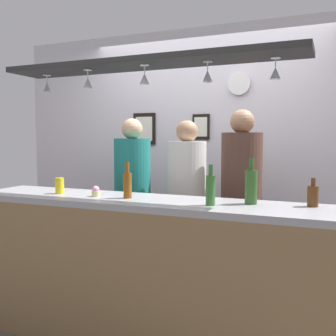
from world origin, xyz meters
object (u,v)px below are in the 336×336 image
at_px(person_middle_white_patterned_shirt, 187,194).
at_px(bottle_beer_amber_tall, 128,184).
at_px(drink_can, 60,186).
at_px(cupcake, 96,192).
at_px(picture_frame_caricature, 144,129).
at_px(bottle_beer_brown_stubby, 313,195).
at_px(wall_clock, 239,84).
at_px(person_right_brown_shirt, 241,191).
at_px(person_left_teal_shirt, 133,189).
at_px(bottle_champagne_green, 251,186).
at_px(bottle_beer_green_import, 210,189).
at_px(picture_frame_crest, 201,127).

xyz_separation_m(person_middle_white_patterned_shirt, bottle_beer_amber_tall, (-0.16, -0.79, 0.17)).
bearing_deg(drink_can, cupcake, -2.75).
relative_size(drink_can, picture_frame_caricature, 0.36).
bearing_deg(bottle_beer_brown_stubby, bottle_beer_amber_tall, -173.23).
bearing_deg(cupcake, picture_frame_caricature, 102.41).
distance_m(cupcake, wall_clock, 1.85).
xyz_separation_m(person_right_brown_shirt, bottle_beer_brown_stubby, (0.59, -0.64, 0.09)).
xyz_separation_m(person_left_teal_shirt, picture_frame_caricature, (-0.18, 0.62, 0.58)).
distance_m(bottle_beer_brown_stubby, picture_frame_caricature, 2.25).
bearing_deg(bottle_champagne_green, bottle_beer_brown_stubby, 7.88).
bearing_deg(person_left_teal_shirt, picture_frame_caricature, 106.44).
distance_m(person_left_teal_shirt, person_right_brown_shirt, 1.03).
relative_size(bottle_beer_green_import, bottle_beer_amber_tall, 1.00).
height_order(person_left_teal_shirt, wall_clock, wall_clock).
bearing_deg(cupcake, bottle_beer_amber_tall, 4.93).
relative_size(person_left_teal_shirt, person_right_brown_shirt, 0.97).
height_order(bottle_beer_green_import, cupcake, bottle_beer_green_import).
relative_size(person_right_brown_shirt, picture_frame_crest, 6.58).
bearing_deg(bottle_beer_amber_tall, picture_frame_crest, 86.75).
height_order(person_left_teal_shirt, cupcake, person_left_teal_shirt).
relative_size(person_left_teal_shirt, cupcake, 21.23).
bearing_deg(picture_frame_caricature, bottle_beer_amber_tall, -68.10).
distance_m(person_right_brown_shirt, bottle_champagne_green, 0.74).
distance_m(bottle_beer_brown_stubby, bottle_champagne_green, 0.38).
relative_size(bottle_beer_brown_stubby, picture_frame_caricature, 0.53).
bearing_deg(bottle_beer_brown_stubby, cupcake, -173.54).
xyz_separation_m(person_middle_white_patterned_shirt, cupcake, (-0.41, -0.81, 0.10)).
distance_m(bottle_beer_green_import, wall_clock, 1.70).
bearing_deg(bottle_beer_green_import, bottle_beer_amber_tall, 174.52).
bearing_deg(bottle_beer_amber_tall, picture_frame_caricature, 111.90).
distance_m(picture_frame_crest, wall_clock, 0.57).
height_order(person_middle_white_patterned_shirt, drink_can, person_middle_white_patterned_shirt).
bearing_deg(bottle_beer_brown_stubby, picture_frame_crest, 132.26).
relative_size(bottle_beer_green_import, bottle_beer_brown_stubby, 1.44).
height_order(person_right_brown_shirt, cupcake, person_right_brown_shirt).
height_order(person_right_brown_shirt, wall_clock, wall_clock).
height_order(bottle_beer_amber_tall, drink_can, bottle_beer_amber_tall).
relative_size(person_middle_white_patterned_shirt, bottle_beer_green_import, 6.27).
xyz_separation_m(person_left_teal_shirt, bottle_champagne_green, (1.24, -0.70, 0.17)).
distance_m(person_middle_white_patterned_shirt, picture_frame_caricature, 1.13).
height_order(person_middle_white_patterned_shirt, bottle_beer_brown_stubby, person_middle_white_patterned_shirt).
xyz_separation_m(bottle_champagne_green, wall_clock, (-0.39, 1.31, 0.84)).
xyz_separation_m(bottle_beer_brown_stubby, picture_frame_crest, (-1.15, 1.27, 0.47)).
bearing_deg(bottle_beer_amber_tall, drink_can, -179.47).
bearing_deg(person_middle_white_patterned_shirt, bottle_beer_amber_tall, -101.28).
distance_m(bottle_beer_green_import, bottle_beer_amber_tall, 0.63).
xyz_separation_m(person_middle_white_patterned_shirt, picture_frame_caricature, (-0.73, 0.62, 0.59)).
bearing_deg(picture_frame_caricature, person_right_brown_shirt, -27.22).
bearing_deg(person_left_teal_shirt, bottle_beer_amber_tall, -64.07).
xyz_separation_m(person_right_brown_shirt, picture_frame_caricature, (-1.21, 0.62, 0.54)).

